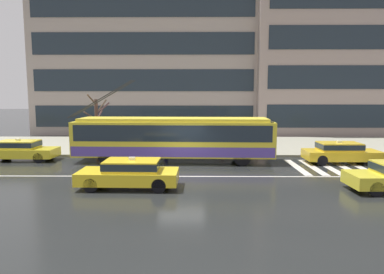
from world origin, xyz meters
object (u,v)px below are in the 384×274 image
object	(u,v)px
pedestrian_at_shelter	(165,128)
pedestrian_walking_past	(224,128)
taxi_ahead_of_bus	(341,152)
pedestrian_approaching_curb	(131,127)
taxi_oncoming_near	(130,172)
street_tree_bare	(97,121)
bus_shelter	(138,126)
taxi_queued_behind_bus	(20,149)
trolleybus	(174,137)

from	to	relation	value
pedestrian_at_shelter	pedestrian_walking_past	size ratio (longest dim) A/B	1.04
taxi_ahead_of_bus	pedestrian_approaching_curb	size ratio (longest dim) A/B	2.18
taxi_ahead_of_bus	taxi_oncoming_near	size ratio (longest dim) A/B	1.00
pedestrian_approaching_curb	street_tree_bare	size ratio (longest dim) A/B	0.50
taxi_ahead_of_bus	taxi_oncoming_near	distance (m)	13.07
pedestrian_approaching_curb	bus_shelter	bearing A→B (deg)	-36.34
taxi_oncoming_near	pedestrian_approaching_curb	xyz separation A→B (m)	(-1.76, 10.05, 1.11)
pedestrian_walking_past	street_tree_bare	distance (m)	9.22
pedestrian_walking_past	street_tree_bare	size ratio (longest dim) A/B	0.49
taxi_queued_behind_bus	taxi_ahead_of_bus	bearing A→B (deg)	-1.97
trolleybus	pedestrian_walking_past	bearing A→B (deg)	46.24
pedestrian_at_shelter	street_tree_bare	distance (m)	5.18
taxi_oncoming_near	taxi_queued_behind_bus	bearing A→B (deg)	141.70
trolleybus	taxi_oncoming_near	size ratio (longest dim) A/B	2.84
trolleybus	bus_shelter	bearing A→B (deg)	128.54
pedestrian_at_shelter	pedestrian_walking_past	distance (m)	4.22
pedestrian_at_shelter	pedestrian_approaching_curb	bearing A→B (deg)	156.34
taxi_ahead_of_bus	taxi_queued_behind_bus	bearing A→B (deg)	178.03
trolleybus	taxi_oncoming_near	xyz separation A→B (m)	(-1.60, -6.15, -0.81)
taxi_queued_behind_bus	pedestrian_walking_past	distance (m)	13.54
taxi_ahead_of_bus	street_tree_bare	distance (m)	16.61
taxi_queued_behind_bus	street_tree_bare	world-z (taller)	street_tree_bare
taxi_queued_behind_bus	bus_shelter	xyz separation A→B (m)	(6.97, 3.19, 1.20)
pedestrian_at_shelter	pedestrian_walking_past	bearing A→B (deg)	10.06
taxi_queued_behind_bus	pedestrian_approaching_curb	xyz separation A→B (m)	(6.38, 3.63, 1.11)
taxi_queued_behind_bus	pedestrian_at_shelter	distance (m)	9.36
taxi_oncoming_near	bus_shelter	size ratio (longest dim) A/B	1.14
pedestrian_approaching_curb	pedestrian_walking_past	bearing A→B (deg)	-3.31
taxi_ahead_of_bus	pedestrian_walking_past	size ratio (longest dim) A/B	2.23
taxi_oncoming_near	bus_shelter	xyz separation A→B (m)	(-1.16, 9.62, 1.20)
pedestrian_at_shelter	street_tree_bare	size ratio (longest dim) A/B	0.51
trolleybus	pedestrian_approaching_curb	distance (m)	5.16
bus_shelter	pedestrian_walking_past	world-z (taller)	bus_shelter
pedestrian_walking_past	street_tree_bare	bearing A→B (deg)	177.88
trolleybus	taxi_oncoming_near	bearing A→B (deg)	-104.57
taxi_ahead_of_bus	street_tree_bare	bearing A→B (deg)	165.05
pedestrian_approaching_curb	pedestrian_walking_past	xyz separation A→B (m)	(6.72, -0.39, -0.05)
taxi_oncoming_near	pedestrian_walking_past	world-z (taller)	pedestrian_walking_past
pedestrian_at_shelter	taxi_queued_behind_bus	bearing A→B (deg)	-164.36
taxi_oncoming_near	pedestrian_walking_past	xyz separation A→B (m)	(4.96, 9.67, 1.05)
pedestrian_approaching_curb	taxi_oncoming_near	bearing A→B (deg)	-80.09
pedestrian_at_shelter	pedestrian_walking_past	xyz separation A→B (m)	(4.15, 0.74, -0.08)
trolleybus	street_tree_bare	bearing A→B (deg)	146.54
taxi_queued_behind_bus	taxi_oncoming_near	xyz separation A→B (m)	(8.13, -6.42, 0.00)
taxi_queued_behind_bus	pedestrian_walking_past	xyz separation A→B (m)	(13.10, 3.24, 1.05)
street_tree_bare	bus_shelter	bearing A→B (deg)	-7.21
trolleybus	pedestrian_walking_past	distance (m)	4.87
pedestrian_at_shelter	street_tree_bare	xyz separation A→B (m)	(-5.05, 1.08, 0.43)
taxi_ahead_of_bus	taxi_oncoming_near	world-z (taller)	same
pedestrian_at_shelter	taxi_oncoming_near	bearing A→B (deg)	-95.19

